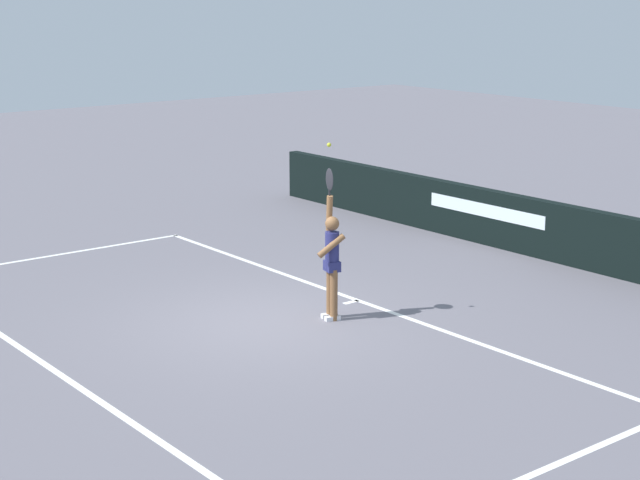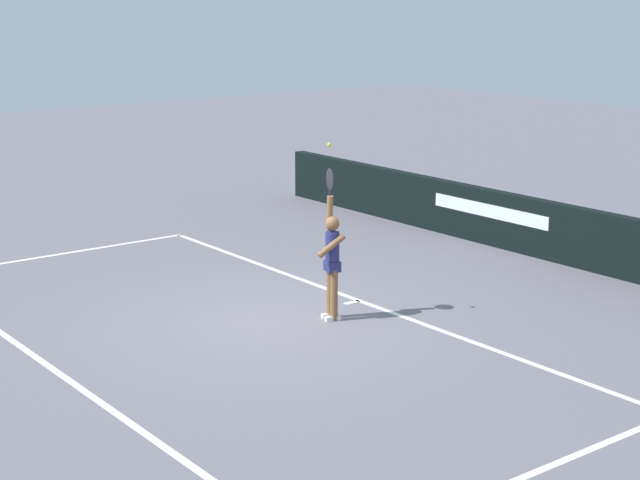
% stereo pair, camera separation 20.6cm
% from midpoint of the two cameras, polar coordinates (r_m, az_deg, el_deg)
% --- Properties ---
extents(ground_plane, '(60.00, 60.00, 0.00)m').
position_cam_midpoint_polar(ground_plane, '(15.75, -2.56, -4.59)').
color(ground_plane, slate).
extents(court_lines, '(11.91, 5.39, 0.00)m').
position_cam_midpoint_polar(court_lines, '(15.33, -5.00, -5.14)').
color(court_lines, white).
rests_on(court_lines, ground).
extents(back_wall, '(15.76, 0.24, 1.11)m').
position_cam_midpoint_polar(back_wall, '(19.83, 12.74, 0.58)').
color(back_wall, black).
rests_on(back_wall, ground).
extents(tennis_player, '(0.44, 0.46, 2.36)m').
position_cam_midpoint_polar(tennis_player, '(15.59, 1.05, -1.04)').
color(tennis_player, brown).
rests_on(tennis_player, ground).
extents(tennis_ball, '(0.07, 0.07, 0.07)m').
position_cam_midpoint_polar(tennis_ball, '(15.22, 0.91, 5.35)').
color(tennis_ball, yellow).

